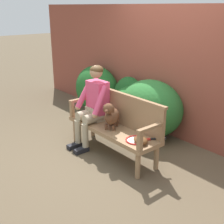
{
  "coord_description": "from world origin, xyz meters",
  "views": [
    {
      "loc": [
        3.11,
        -2.59,
        2.15
      ],
      "look_at": [
        0.0,
        0.0,
        0.68
      ],
      "focal_mm": 47.07,
      "sensor_mm": 36.0,
      "label": 1
    }
  ],
  "objects_px": {
    "garden_bench": "(112,131)",
    "baseball_glove": "(141,140)",
    "tennis_racket": "(138,140)",
    "person_seated": "(94,103)",
    "dog_on_bench": "(111,115)"
  },
  "relations": [
    {
      "from": "garden_bench",
      "to": "baseball_glove",
      "type": "bearing_deg",
      "value": -4.34
    },
    {
      "from": "tennis_racket",
      "to": "baseball_glove",
      "type": "height_order",
      "value": "baseball_glove"
    },
    {
      "from": "person_seated",
      "to": "tennis_racket",
      "type": "height_order",
      "value": "person_seated"
    },
    {
      "from": "garden_bench",
      "to": "person_seated",
      "type": "xyz_separation_m",
      "value": [
        -0.44,
        -0.01,
        0.33
      ]
    },
    {
      "from": "garden_bench",
      "to": "baseball_glove",
      "type": "distance_m",
      "value": 0.66
    },
    {
      "from": "person_seated",
      "to": "dog_on_bench",
      "type": "xyz_separation_m",
      "value": [
        0.46,
        -0.03,
        -0.06
      ]
    },
    {
      "from": "dog_on_bench",
      "to": "tennis_racket",
      "type": "distance_m",
      "value": 0.59
    },
    {
      "from": "dog_on_bench",
      "to": "garden_bench",
      "type": "bearing_deg",
      "value": 117.44
    },
    {
      "from": "tennis_racket",
      "to": "dog_on_bench",
      "type": "bearing_deg",
      "value": -177.8
    },
    {
      "from": "garden_bench",
      "to": "dog_on_bench",
      "type": "relative_size",
      "value": 3.87
    },
    {
      "from": "person_seated",
      "to": "baseball_glove",
      "type": "relative_size",
      "value": 5.93
    },
    {
      "from": "dog_on_bench",
      "to": "tennis_racket",
      "type": "height_order",
      "value": "dog_on_bench"
    },
    {
      "from": "person_seated",
      "to": "dog_on_bench",
      "type": "height_order",
      "value": "person_seated"
    },
    {
      "from": "tennis_racket",
      "to": "garden_bench",
      "type": "bearing_deg",
      "value": 178.54
    },
    {
      "from": "garden_bench",
      "to": "baseball_glove",
      "type": "height_order",
      "value": "baseball_glove"
    }
  ]
}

